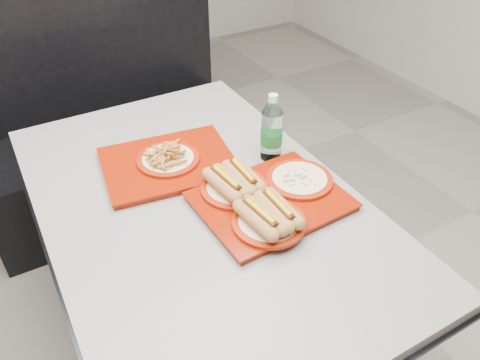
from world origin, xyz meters
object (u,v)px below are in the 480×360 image
diner_table (200,237)px  tray_near (265,197)px  booth_bench (110,133)px  water_bottle (272,131)px  tray_far (168,161)px

diner_table → tray_near: size_ratio=3.15×
booth_bench → water_bottle: 1.15m
booth_bench → diner_table: bearing=-90.0°
diner_table → booth_bench: 1.11m
water_bottle → booth_bench: bearing=107.4°
tray_far → water_bottle: bearing=-19.9°
tray_far → water_bottle: (0.33, -0.12, 0.08)m
tray_far → tray_near: bearing=-62.5°
booth_bench → tray_far: booth_bench is taller
diner_table → tray_far: size_ratio=3.02×
booth_bench → tray_near: size_ratio=2.99×
booth_bench → tray_far: 0.97m
tray_near → water_bottle: size_ratio=1.90×
water_bottle → diner_table: bearing=-165.7°
diner_table → tray_near: 0.29m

